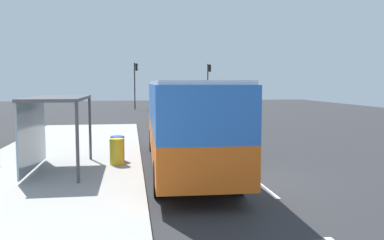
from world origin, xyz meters
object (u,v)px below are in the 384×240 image
traffic_light_far_side (135,79)px  bus_shelter (48,114)px  white_van (207,106)px  bus (185,118)px  sedan_far (178,101)px  recycling_bin_yellow (117,152)px  sedan_near (184,104)px  recycling_bin_blue (118,148)px  traffic_light_near_side (209,79)px

traffic_light_far_side → bus_shelter: bearing=-95.5°
bus_shelter → white_van: bearing=62.9°
traffic_light_far_side → bus: bearing=-87.6°
sedan_far → traffic_light_far_side: bearing=-150.4°
recycling_bin_yellow → bus: bearing=-2.1°
bus → recycling_bin_yellow: (-2.49, 0.09, -1.19)m
traffic_light_far_side → sedan_near: bearing=-27.9°
white_van → traffic_light_far_side: traffic_light_far_side is taller
sedan_near → traffic_light_far_side: size_ratio=0.81×
sedan_near → traffic_light_far_side: bearing=152.1°
sedan_near → recycling_bin_yellow: sedan_near is taller
white_van → recycling_bin_blue: size_ratio=5.50×
sedan_near → recycling_bin_yellow: 31.38m
traffic_light_near_side → bus_shelter: size_ratio=1.34×
bus → bus_shelter: (-4.70, -0.63, 0.25)m
bus → sedan_far: bearing=83.8°
white_van → sedan_near: bearing=89.6°
sedan_far → traffic_light_near_side: traffic_light_near_side is taller
white_van → sedan_far: (0.10, 20.53, -0.55)m
recycling_bin_blue → bus_shelter: 3.00m
white_van → bus_shelter: (-8.61, -16.83, 0.75)m
sedan_far → traffic_light_near_side: bearing=-50.4°
white_van → recycling_bin_yellow: bearing=-111.7°
recycling_bin_yellow → traffic_light_near_side: size_ratio=0.18×
recycling_bin_yellow → recycling_bin_blue: (0.00, 0.70, 0.00)m
recycling_bin_yellow → traffic_light_near_side: 34.29m
sedan_near → bus_shelter: (-8.71, -31.43, 1.31)m
sedan_near → traffic_light_far_side: (-5.41, 2.86, 2.81)m
recycling_bin_blue → traffic_light_near_side: size_ratio=0.18×
sedan_far → recycling_bin_blue: size_ratio=4.67×
sedan_near → traffic_light_far_side: traffic_light_far_side is taller
sedan_near → bus: bearing=-97.4°
sedan_near → white_van: bearing=-90.4°
bus → sedan_far: (4.01, 36.72, -1.05)m
bus → recycling_bin_blue: bus is taller
recycling_bin_blue → white_van: bearing=67.4°
white_van → bus_shelter: bearing=-117.1°
white_van → sedan_near: 14.61m
recycling_bin_blue → sedan_far: bearing=79.7°
traffic_light_near_side → traffic_light_far_side: (-8.60, 0.80, 0.06)m
recycling_bin_blue → bus: bearing=-17.6°
recycling_bin_yellow → traffic_light_far_side: 33.71m
white_van → recycling_bin_yellow: white_van is taller
traffic_light_far_side → bus_shelter: 34.48m
sedan_far → sedan_near: bearing=-90.0°
recycling_bin_blue → traffic_light_far_side: size_ratio=0.17×
traffic_light_near_side → bus_shelter: traffic_light_near_side is taller
recycling_bin_blue → bus_shelter: bearing=-147.3°
recycling_bin_blue → recycling_bin_yellow: bearing=-90.0°
sedan_far → traffic_light_far_side: (-5.41, -3.07, 2.81)m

